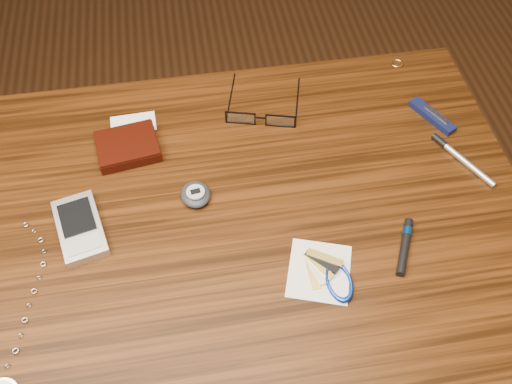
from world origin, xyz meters
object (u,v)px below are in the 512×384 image
(eyeglasses, at_px, (261,117))
(pda_phone, at_px, (80,228))
(silver_pen, at_px, (458,156))
(wallet_and_card, at_px, (128,146))
(pedometer, at_px, (196,194))
(pocket_knife, at_px, (432,116))
(notepad_keys, at_px, (329,275))
(desk, at_px, (227,254))

(eyeglasses, relative_size, pda_phone, 1.19)
(pda_phone, distance_m, silver_pen, 0.64)
(eyeglasses, height_order, silver_pen, eyeglasses)
(wallet_and_card, bearing_deg, silver_pen, -10.97)
(pedometer, height_order, silver_pen, pedometer)
(pocket_knife, bearing_deg, pda_phone, -166.95)
(pda_phone, height_order, notepad_keys, pda_phone)
(wallet_and_card, height_order, pda_phone, wallet_and_card)
(wallet_and_card, bearing_deg, eyeglasses, 7.19)
(pda_phone, distance_m, notepad_keys, 0.39)
(desk, bearing_deg, silver_pen, 9.14)
(desk, distance_m, pda_phone, 0.25)
(pda_phone, bearing_deg, notepad_keys, -21.08)
(desk, distance_m, pocket_knife, 0.45)
(eyeglasses, height_order, pda_phone, eyeglasses)
(desk, distance_m, wallet_and_card, 0.25)
(wallet_and_card, bearing_deg, pocket_knife, -1.19)
(eyeglasses, bearing_deg, notepad_keys, -81.70)
(notepad_keys, distance_m, pocket_knife, 0.39)
(pda_phone, bearing_deg, silver_pen, 4.31)
(pda_phone, bearing_deg, pocket_knife, 13.05)
(desk, bearing_deg, pda_phone, 175.25)
(wallet_and_card, relative_size, pda_phone, 1.04)
(notepad_keys, distance_m, silver_pen, 0.33)
(desk, xyz_separation_m, silver_pen, (0.42, 0.07, 0.11))
(pda_phone, height_order, pocket_knife, pda_phone)
(eyeglasses, xyz_separation_m, pedometer, (-0.13, -0.15, -0.00))
(eyeglasses, bearing_deg, pedometer, -131.26)
(wallet_and_card, relative_size, silver_pen, 1.09)
(eyeglasses, height_order, pedometer, eyeglasses)
(desk, bearing_deg, notepad_keys, -40.82)
(pocket_knife, xyz_separation_m, silver_pen, (0.01, -0.10, -0.00))
(wallet_and_card, height_order, pocket_knife, wallet_and_card)
(desk, distance_m, pedometer, 0.13)
(pocket_knife, height_order, silver_pen, pocket_knife)
(pocket_knife, relative_size, silver_pen, 0.76)
(silver_pen, bearing_deg, notepad_keys, -145.34)
(notepad_keys, height_order, silver_pen, same)
(desk, relative_size, pedometer, 16.31)
(pda_phone, xyz_separation_m, pedometer, (0.18, 0.04, 0.00))
(eyeglasses, distance_m, pocket_knife, 0.31)
(desk, height_order, pda_phone, pda_phone)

